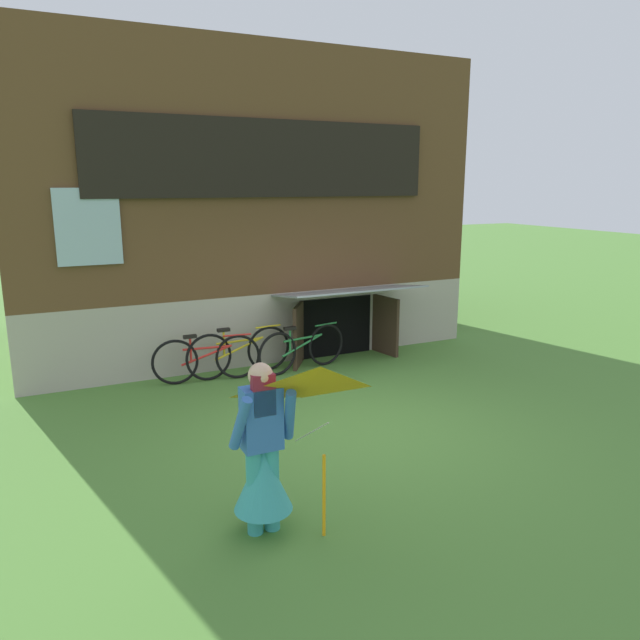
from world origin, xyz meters
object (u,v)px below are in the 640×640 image
object	(u,v)px
person	(263,463)
bicycle_green	(302,348)
kite	(320,419)
bicycle_yellow	(239,352)
bicycle_red	(207,358)

from	to	relation	value
person	bicycle_green	size ratio (longest dim) A/B	0.94
kite	bicycle_yellow	xyz separation A→B (m)	(0.94, 4.96, -0.84)
person	bicycle_red	world-z (taller)	person
person	kite	size ratio (longest dim) A/B	1.04
bicycle_green	bicycle_red	world-z (taller)	bicycle_green
kite	person	bearing A→B (deg)	115.39
bicycle_green	bicycle_yellow	xyz separation A→B (m)	(-1.02, 0.18, 0.02)
bicycle_green	person	bearing A→B (deg)	-129.11
person	bicycle_yellow	xyz separation A→B (m)	(1.22, 4.37, -0.26)
kite	bicycle_green	distance (m)	5.24
kite	bicycle_green	world-z (taller)	kite
bicycle_red	kite	bearing A→B (deg)	-87.10
person	bicycle_yellow	size ratio (longest dim) A/B	0.88
bicycle_green	bicycle_yellow	bearing A→B (deg)	159.02
kite	bicycle_yellow	distance (m)	5.12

